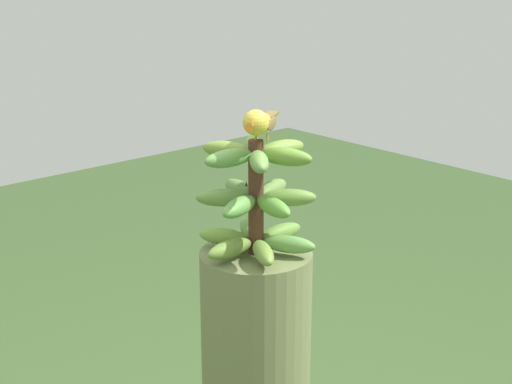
# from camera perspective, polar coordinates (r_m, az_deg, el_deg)

# --- Properties ---
(banana_bunch) EXTENTS (0.29, 0.29, 0.28)m
(banana_bunch) POSITION_cam_1_polar(r_m,az_deg,el_deg) (1.82, -0.01, -0.41)
(banana_bunch) COLOR #4C2D1E
(banana_bunch) RESTS_ON banana_tree
(perched_bird) EXTENTS (0.20, 0.14, 0.08)m
(perched_bird) POSITION_cam_1_polar(r_m,az_deg,el_deg) (1.75, 0.24, 5.09)
(perched_bird) COLOR #C68933
(perched_bird) RESTS_ON banana_bunch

